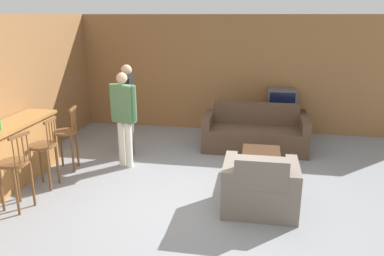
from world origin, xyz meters
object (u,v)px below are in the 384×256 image
at_px(couch_far, 255,134).
at_px(person_by_counter, 124,114).
at_px(armchair_near, 260,188).
at_px(tv, 282,100).
at_px(bar_chair_far, 66,137).
at_px(person_by_window, 128,105).
at_px(coffee_table, 261,157).
at_px(tv_unit, 280,124).
at_px(bar_chair_mid, 44,151).
at_px(bar_chair_near, 15,169).

height_order(couch_far, person_by_counter, person_by_counter).
xyz_separation_m(armchair_near, tv, (0.42, 3.38, 0.51)).
relative_size(bar_chair_far, person_by_window, 0.64).
height_order(armchair_near, person_by_window, person_by_window).
distance_m(coffee_table, tv_unit, 2.32).
bearing_deg(couch_far, bar_chair_mid, -143.92).
distance_m(coffee_table, person_by_window, 2.61).
height_order(bar_chair_mid, bar_chair_far, same).
relative_size(coffee_table, person_by_window, 0.52).
height_order(couch_far, tv_unit, couch_far).
distance_m(bar_chair_near, tv, 5.39).
relative_size(bar_chair_near, bar_chair_mid, 1.00).
relative_size(couch_far, coffee_table, 2.25).
relative_size(tv, person_by_window, 0.34).
relative_size(bar_chair_mid, coffee_table, 1.23).
xyz_separation_m(bar_chair_mid, tv_unit, (3.69, 3.22, -0.30)).
height_order(bar_chair_near, bar_chair_far, same).
distance_m(armchair_near, coffee_table, 1.10).
height_order(bar_chair_far, tv, bar_chair_far).
xyz_separation_m(bar_chair_near, bar_chair_mid, (0.00, 0.70, 0.00)).
distance_m(bar_chair_mid, person_by_counter, 1.42).
bearing_deg(person_by_counter, couch_far, 30.18).
xyz_separation_m(tv, person_by_counter, (-2.76, -2.20, 0.12)).
distance_m(bar_chair_mid, coffee_table, 3.42).
distance_m(couch_far, person_by_counter, 2.65).
distance_m(bar_chair_far, armchair_near, 3.39).
bearing_deg(armchair_near, tv_unit, 82.85).
bearing_deg(person_by_counter, bar_chair_near, -118.61).
distance_m(bar_chair_mid, person_by_window, 1.79).
relative_size(tv, person_by_counter, 0.36).
relative_size(armchair_near, tv, 1.68).
height_order(bar_chair_mid, coffee_table, bar_chair_mid).
relative_size(couch_far, tv_unit, 1.87).
relative_size(armchair_near, tv_unit, 0.93).
height_order(bar_chair_far, tv_unit, bar_chair_far).
xyz_separation_m(armchair_near, person_by_counter, (-2.34, 1.18, 0.63)).
height_order(armchair_near, tv, tv).
distance_m(bar_chair_near, person_by_counter, 1.98).
bearing_deg(tv_unit, bar_chair_near, -133.31).
height_order(person_by_window, person_by_counter, person_by_window).
xyz_separation_m(couch_far, person_by_counter, (-2.23, -1.30, 0.63)).
relative_size(bar_chair_mid, person_by_window, 0.64).
bearing_deg(couch_far, person_by_counter, -149.82).
distance_m(bar_chair_near, bar_chair_far, 1.41).
bearing_deg(tv_unit, armchair_near, -97.15).
height_order(couch_far, tv, tv).
bearing_deg(couch_far, tv, 59.64).
xyz_separation_m(bar_chair_near, tv, (3.69, 3.92, 0.23)).
xyz_separation_m(coffee_table, tv_unit, (0.41, 2.28, -0.06)).
bearing_deg(bar_chair_mid, tv, 41.01).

